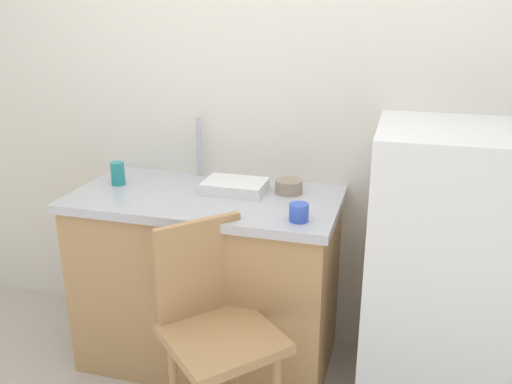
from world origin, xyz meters
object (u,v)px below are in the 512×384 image
terracotta_bowl (289,186)px  dish_tray (235,186)px  refrigerator (444,273)px  cup_blue (299,212)px  chair (215,324)px  cup_teal (118,174)px

terracotta_bowl → dish_tray: bearing=-168.8°
refrigerator → cup_blue: 0.68m
chair → refrigerator: bearing=-19.0°
chair → cup_blue: (0.27, 0.26, 0.40)m
dish_tray → cup_teal: (-0.56, -0.06, 0.03)m
terracotta_bowl → cup_teal: (-0.81, -0.10, 0.02)m
chair → dish_tray: (-0.09, 0.53, 0.39)m
refrigerator → cup_teal: bearing=179.4°
dish_tray → cup_blue: 0.45m
refrigerator → terracotta_bowl: 0.76m
chair → dish_tray: bearing=52.0°
chair → dish_tray: size_ratio=3.18×
chair → cup_blue: bearing=-3.1°
refrigerator → chair: 0.97m
cup_blue → cup_teal: size_ratio=0.71×
chair → dish_tray: 0.66m
cup_teal → cup_blue: bearing=-13.2°
dish_tray → cup_teal: bearing=-174.4°
chair → terracotta_bowl: (0.16, 0.58, 0.39)m
refrigerator → cup_blue: size_ratio=15.69×
refrigerator → dish_tray: bearing=175.6°
refrigerator → cup_teal: (-1.50, 0.02, 0.30)m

